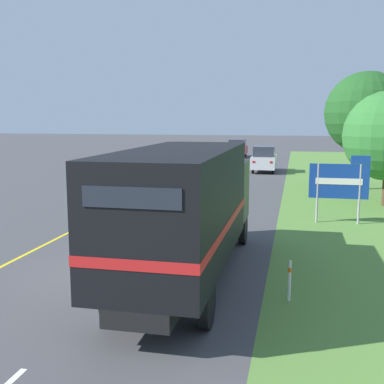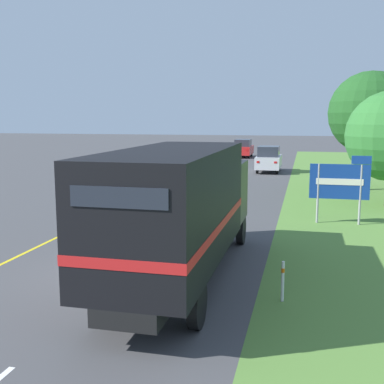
% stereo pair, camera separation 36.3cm
% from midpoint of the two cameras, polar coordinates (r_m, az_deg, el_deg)
% --- Properties ---
extents(ground_plane, '(200.00, 200.00, 0.00)m').
position_cam_midpoint_polar(ground_plane, '(13.34, -8.37, -9.50)').
color(ground_plane, '#444447').
extents(edge_line_yellow, '(0.12, 65.39, 0.01)m').
position_cam_midpoint_polar(edge_line_yellow, '(29.19, -4.26, 0.62)').
color(edge_line_yellow, yellow).
rests_on(edge_line_yellow, ground).
extents(centre_dash_near, '(0.12, 2.60, 0.01)m').
position_cam_midpoint_polar(centre_dash_near, '(13.49, -8.11, -9.26)').
color(centre_dash_near, white).
rests_on(centre_dash_near, ground).
extents(centre_dash_mid_a, '(0.12, 2.60, 0.01)m').
position_cam_midpoint_polar(centre_dash_mid_a, '(19.60, -1.41, -3.44)').
color(centre_dash_mid_a, white).
rests_on(centre_dash_mid_a, ground).
extents(centre_dash_mid_b, '(0.12, 2.60, 0.01)m').
position_cam_midpoint_polar(centre_dash_mid_b, '(25.95, 2.03, -0.40)').
color(centre_dash_mid_b, white).
rests_on(centre_dash_mid_b, ground).
extents(centre_dash_far, '(0.12, 2.60, 0.01)m').
position_cam_midpoint_polar(centre_dash_far, '(32.39, 4.10, 1.44)').
color(centre_dash_far, white).
rests_on(centre_dash_far, ground).
extents(centre_dash_farthest, '(0.12, 2.60, 0.01)m').
position_cam_midpoint_polar(centre_dash_farthest, '(38.89, 5.49, 2.67)').
color(centre_dash_farthest, white).
rests_on(centre_dash_farthest, ground).
extents(horse_trailer_truck, '(2.33, 8.90, 3.45)m').
position_cam_midpoint_polar(horse_trailer_truck, '(12.11, -1.44, -1.77)').
color(horse_trailer_truck, black).
rests_on(horse_trailer_truck, ground).
extents(lead_car_white, '(1.80, 3.88, 1.96)m').
position_cam_midpoint_polar(lead_car_white, '(26.33, -1.54, 1.89)').
color(lead_car_white, black).
rests_on(lead_car_white, ground).
extents(lead_car_silver_ahead, '(1.80, 3.93, 1.99)m').
position_cam_midpoint_polar(lead_car_silver_ahead, '(37.35, 8.27, 3.89)').
color(lead_car_silver_ahead, black).
rests_on(lead_car_silver_ahead, ground).
extents(lead_car_red_ahead, '(1.80, 4.06, 1.89)m').
position_cam_midpoint_polar(lead_car_red_ahead, '(50.83, 5.20, 5.20)').
color(lead_car_red_ahead, black).
rests_on(lead_car_red_ahead, ground).
extents(highway_sign, '(2.28, 0.09, 2.71)m').
position_cam_midpoint_polar(highway_sign, '(19.74, 16.63, 1.14)').
color(highway_sign, '#9E9EA3').
rests_on(highway_sign, ground).
extents(roadside_tree_mid, '(4.69, 4.69, 6.77)m').
position_cam_midpoint_polar(roadside_tree_mid, '(29.50, 19.62, 8.82)').
color(roadside_tree_mid, brown).
rests_on(roadside_tree_mid, ground).
extents(delineator_post, '(0.08, 0.08, 0.95)m').
position_cam_midpoint_polar(delineator_post, '(11.36, 10.57, -10.17)').
color(delineator_post, white).
rests_on(delineator_post, ground).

